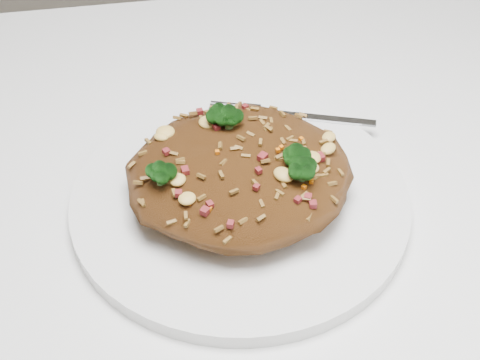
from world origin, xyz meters
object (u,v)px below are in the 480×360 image
object	(u,v)px
plate	(240,199)
dining_table	(209,297)
fried_rice	(240,165)
fork	(300,116)

from	to	relation	value
plate	dining_table	bearing A→B (deg)	-142.06
plate	fried_rice	bearing A→B (deg)	-71.44
dining_table	plate	size ratio (longest dim) A/B	4.16
dining_table	plate	world-z (taller)	plate
plate	fork	distance (m)	0.12
dining_table	plate	bearing A→B (deg)	37.94
fork	plate	bearing A→B (deg)	-109.71
dining_table	fork	world-z (taller)	fork
dining_table	fried_rice	bearing A→B (deg)	37.90
dining_table	plate	xyz separation A→B (m)	(0.03, 0.03, 0.10)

